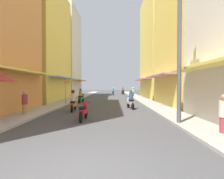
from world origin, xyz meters
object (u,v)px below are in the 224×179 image
(pedestrian_crossing, at_px, (25,103))
(street_sign_no_entry, at_px, (66,87))
(motorbike_black, at_px, (123,91))
(motorbike_blue, at_px, (113,92))
(pedestrian_midway, at_px, (133,91))
(motorbike_silver, at_px, (130,100))
(utility_pole, at_px, (179,41))
(motorbike_orange, at_px, (74,102))
(motorbike_red, at_px, (84,111))
(motorbike_green, at_px, (81,97))
(pedestrian_far, at_px, (224,115))

(pedestrian_crossing, relative_size, street_sign_no_entry, 0.60)
(motorbike_black, xyz_separation_m, motorbike_blue, (-2.10, -2.94, 0.00))
(motorbike_black, distance_m, street_sign_no_entry, 22.48)
(pedestrian_midway, bearing_deg, pedestrian_crossing, -113.77)
(motorbike_silver, xyz_separation_m, utility_pole, (1.74, -6.08, 3.29))
(motorbike_orange, distance_m, street_sign_no_entry, 4.71)
(motorbike_red, height_order, street_sign_no_entry, street_sign_no_entry)
(motorbike_red, xyz_separation_m, motorbike_blue, (1.57, 26.14, 0.20))
(motorbike_green, bearing_deg, motorbike_red, -79.04)
(motorbike_green, distance_m, motorbike_blue, 16.67)
(pedestrian_midway, distance_m, pedestrian_far, 24.64)
(pedestrian_far, bearing_deg, pedestrian_crossing, 155.47)
(motorbike_green, distance_m, pedestrian_midway, 13.63)
(motorbike_green, relative_size, pedestrian_far, 1.15)
(motorbike_green, bearing_deg, pedestrian_far, -59.41)
(street_sign_no_entry, bearing_deg, motorbike_red, -68.59)
(motorbike_red, distance_m, pedestrian_midway, 22.14)
(motorbike_blue, relative_size, pedestrian_far, 1.15)
(pedestrian_crossing, bearing_deg, pedestrian_midway, 66.23)
(motorbike_red, height_order, pedestrian_midway, pedestrian_midway)
(motorbike_green, relative_size, motorbike_red, 1.00)
(motorbike_orange, height_order, pedestrian_far, motorbike_orange)
(motorbike_green, height_order, motorbike_blue, same)
(motorbike_silver, relative_size, motorbike_blue, 0.99)
(pedestrian_crossing, xyz_separation_m, pedestrian_midway, (8.92, 20.25, 0.16))
(pedestrian_midway, height_order, pedestrian_far, pedestrian_midway)
(pedestrian_midway, bearing_deg, utility_pole, -90.75)
(motorbike_silver, xyz_separation_m, street_sign_no_entry, (-6.00, 2.72, 1.01))
(motorbike_green, bearing_deg, utility_pole, -58.85)
(motorbike_silver, distance_m, utility_pole, 7.13)
(motorbike_silver, distance_m, pedestrian_crossing, 7.77)
(utility_pole, height_order, street_sign_no_entry, utility_pole)
(motorbike_black, bearing_deg, motorbike_blue, -125.64)
(motorbike_red, bearing_deg, motorbike_black, 82.80)
(motorbike_green, distance_m, pedestrian_crossing, 8.76)
(pedestrian_far, height_order, utility_pole, utility_pole)
(pedestrian_midway, relative_size, utility_pole, 0.22)
(motorbike_silver, bearing_deg, pedestrian_midway, 83.02)
(motorbike_green, relative_size, motorbike_black, 1.04)
(motorbike_black, bearing_deg, pedestrian_midway, -79.65)
(utility_pole, bearing_deg, street_sign_no_entry, 131.33)
(motorbike_green, distance_m, pedestrian_far, 15.00)
(motorbike_green, height_order, pedestrian_midway, pedestrian_midway)
(motorbike_silver, xyz_separation_m, motorbike_green, (-4.92, 4.93, 0.00))
(motorbike_blue, bearing_deg, pedestrian_crossing, -102.36)
(motorbike_silver, distance_m, street_sign_no_entry, 6.67)
(motorbike_black, distance_m, pedestrian_far, 32.22)
(motorbike_silver, height_order, motorbike_green, same)
(motorbike_black, bearing_deg, street_sign_no_entry, -107.27)
(motorbike_orange, bearing_deg, utility_pole, -36.81)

